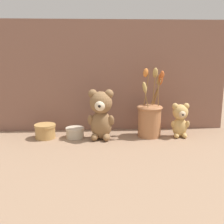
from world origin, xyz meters
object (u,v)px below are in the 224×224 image
(flower_vase, at_px, (150,117))
(decorative_tin_short, at_px, (75,133))
(teddy_bear_medium, at_px, (180,119))
(decorative_tin_tall, at_px, (45,131))
(teddy_bear_large, at_px, (101,114))

(flower_vase, xyz_separation_m, decorative_tin_short, (-0.38, -0.00, -0.07))
(teddy_bear_medium, relative_size, decorative_tin_short, 1.87)
(flower_vase, distance_m, decorative_tin_tall, 0.53)
(teddy_bear_medium, xyz_separation_m, flower_vase, (-0.15, 0.02, 0.01))
(flower_vase, distance_m, decorative_tin_short, 0.38)
(teddy_bear_large, relative_size, decorative_tin_tall, 2.36)
(teddy_bear_medium, height_order, flower_vase, flower_vase)
(teddy_bear_large, distance_m, teddy_bear_medium, 0.40)
(teddy_bear_medium, bearing_deg, decorative_tin_tall, 178.58)
(teddy_bear_large, distance_m, decorative_tin_short, 0.17)
(teddy_bear_large, height_order, decorative_tin_tall, teddy_bear_large)
(teddy_bear_large, distance_m, flower_vase, 0.25)
(flower_vase, height_order, decorative_tin_tall, flower_vase)
(decorative_tin_short, bearing_deg, flower_vase, 0.50)
(teddy_bear_large, height_order, teddy_bear_medium, teddy_bear_large)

